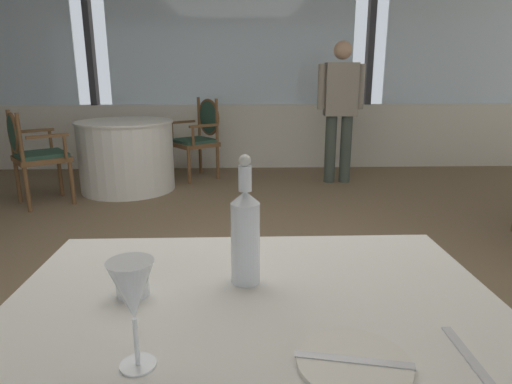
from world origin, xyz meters
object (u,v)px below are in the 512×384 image
at_px(water_bottle, 245,233).
at_px(diner_person_0, 340,105).
at_px(dining_chair_0_0, 200,132).
at_px(side_plate, 354,363).
at_px(water_tumbler, 132,281).
at_px(dining_chair_0_1, 31,150).
at_px(wine_glass, 132,293).

distance_m(water_bottle, diner_person_0, 4.21).
xyz_separation_m(dining_chair_0_0, diner_person_0, (1.63, -0.30, 0.35)).
xyz_separation_m(side_plate, water_tumbler, (-0.45, 0.27, 0.03)).
bearing_deg(water_tumbler, dining_chair_0_1, 118.09).
xyz_separation_m(side_plate, water_bottle, (-0.19, 0.33, 0.12)).
relative_size(water_tumbler, dining_chair_0_1, 0.08).
relative_size(dining_chair_0_1, diner_person_0, 0.57).
height_order(side_plate, dining_chair_0_1, dining_chair_0_1).
bearing_deg(side_plate, water_bottle, 119.63).
relative_size(side_plate, diner_person_0, 0.13).
relative_size(water_bottle, wine_glass, 1.60).
bearing_deg(dining_chair_0_1, wine_glass, -99.56).
relative_size(side_plate, dining_chair_0_0, 0.21).
distance_m(side_plate, dining_chair_0_1, 4.18).
bearing_deg(water_tumbler, side_plate, -31.02).
bearing_deg(water_bottle, side_plate, -60.37).
height_order(side_plate, water_bottle, water_bottle).
bearing_deg(diner_person_0, dining_chair_0_0, -99.17).
bearing_deg(dining_chair_0_1, water_bottle, -94.81).
bearing_deg(dining_chair_0_0, side_plate, 61.57).
xyz_separation_m(wine_glass, diner_person_0, (1.32, 4.37, 0.01)).
bearing_deg(side_plate, wine_glass, 178.10).
bearing_deg(water_bottle, water_tumbler, -167.53).
distance_m(water_bottle, water_tumbler, 0.28).
xyz_separation_m(water_tumbler, diner_person_0, (1.39, 4.12, 0.11)).
bearing_deg(dining_chair_0_0, wine_glass, 57.00).
bearing_deg(side_plate, dining_chair_0_1, 121.77).
relative_size(wine_glass, diner_person_0, 0.12).
relative_size(wine_glass, dining_chair_0_1, 0.22).
xyz_separation_m(wine_glass, dining_chair_0_1, (-1.82, 3.54, -0.35)).
relative_size(wine_glass, water_tumbler, 2.67).
distance_m(water_tumbler, dining_chair_0_0, 4.43).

